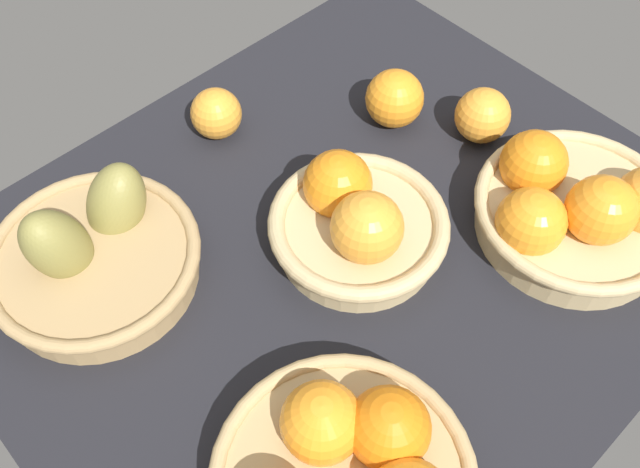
{
  "coord_description": "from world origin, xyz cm",
  "views": [
    {
      "loc": [
        34.67,
        32.96,
        72.23
      ],
      "look_at": [
        2.88,
        -1.01,
        7.0
      ],
      "focal_mm": 39.03,
      "sensor_mm": 36.0,
      "label": 1
    }
  ],
  "objects_px": {
    "basket_far_left": "(576,209)",
    "loose_orange_front_gap": "(216,114)",
    "basket_near_right_pears": "(94,254)",
    "loose_orange_side_gap": "(395,99)",
    "basket_center": "(357,222)",
    "loose_orange_back_gap": "(483,115)"
  },
  "relations": [
    {
      "from": "loose_orange_front_gap",
      "to": "loose_orange_back_gap",
      "type": "height_order",
      "value": "loose_orange_back_gap"
    },
    {
      "from": "basket_near_right_pears",
      "to": "loose_orange_side_gap",
      "type": "height_order",
      "value": "basket_near_right_pears"
    },
    {
      "from": "basket_center",
      "to": "loose_orange_front_gap",
      "type": "distance_m",
      "value": 0.26
    },
    {
      "from": "loose_orange_front_gap",
      "to": "loose_orange_back_gap",
      "type": "xyz_separation_m",
      "value": [
        -0.25,
        0.25,
        0.0
      ]
    },
    {
      "from": "basket_far_left",
      "to": "loose_orange_back_gap",
      "type": "bearing_deg",
      "value": -104.5
    },
    {
      "from": "basket_center",
      "to": "loose_orange_back_gap",
      "type": "height_order",
      "value": "basket_center"
    },
    {
      "from": "loose_orange_front_gap",
      "to": "loose_orange_side_gap",
      "type": "xyz_separation_m",
      "value": [
        -0.19,
        0.15,
        0.01
      ]
    },
    {
      "from": "basket_far_left",
      "to": "loose_orange_front_gap",
      "type": "bearing_deg",
      "value": -63.79
    },
    {
      "from": "basket_center",
      "to": "basket_near_right_pears",
      "type": "distance_m",
      "value": 0.3
    },
    {
      "from": "basket_far_left",
      "to": "loose_orange_front_gap",
      "type": "distance_m",
      "value": 0.47
    },
    {
      "from": "basket_center",
      "to": "basket_far_left",
      "type": "relative_size",
      "value": 0.87
    },
    {
      "from": "basket_center",
      "to": "basket_far_left",
      "type": "distance_m",
      "value": 0.26
    },
    {
      "from": "basket_near_right_pears",
      "to": "loose_orange_side_gap",
      "type": "distance_m",
      "value": 0.44
    },
    {
      "from": "basket_far_left",
      "to": "loose_orange_side_gap",
      "type": "xyz_separation_m",
      "value": [
        0.02,
        -0.28,
        -0.0
      ]
    },
    {
      "from": "loose_orange_back_gap",
      "to": "basket_center",
      "type": "bearing_deg",
      "value": 2.81
    },
    {
      "from": "basket_near_right_pears",
      "to": "loose_orange_back_gap",
      "type": "relative_size",
      "value": 3.31
    },
    {
      "from": "basket_far_left",
      "to": "loose_orange_side_gap",
      "type": "distance_m",
      "value": 0.28
    },
    {
      "from": "loose_orange_side_gap",
      "to": "basket_center",
      "type": "bearing_deg",
      "value": 31.41
    },
    {
      "from": "basket_near_right_pears",
      "to": "loose_orange_front_gap",
      "type": "bearing_deg",
      "value": -160.95
    },
    {
      "from": "loose_orange_back_gap",
      "to": "basket_near_right_pears",
      "type": "bearing_deg",
      "value": -18.12
    },
    {
      "from": "basket_near_right_pears",
      "to": "loose_orange_front_gap",
      "type": "xyz_separation_m",
      "value": [
        -0.24,
        -0.08,
        -0.0
      ]
    },
    {
      "from": "loose_orange_front_gap",
      "to": "loose_orange_side_gap",
      "type": "height_order",
      "value": "loose_orange_side_gap"
    }
  ]
}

